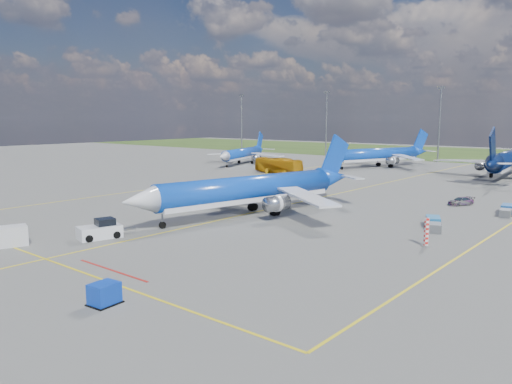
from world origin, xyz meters
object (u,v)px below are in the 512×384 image
Objects in this scene: service_car_b at (262,187)px; baggage_tug_c at (288,178)px; main_airliner at (249,215)px; pushback_tug at (101,230)px; bg_jet_nnw at (378,167)px; uld_container at (104,294)px; service_car_c at (461,201)px; baggage_tug_w at (434,224)px; warning_post at (426,232)px; apron_bus at (278,166)px; service_van at (2,237)px; service_car_a at (203,188)px; bg_jet_nw at (243,164)px; baggage_tug_e at (507,210)px; bg_jet_n at (506,177)px.

service_car_b is 16.67m from baggage_tug_c.
main_airliner reaches higher than pushback_tug.
bg_jet_nnw is 110.27m from uld_container.
main_airliner is 8.68× the size of service_car_b.
pushback_tug is at bearing 141.93° from uld_container.
service_car_c is 0.74× the size of baggage_tug_w.
bg_jet_nnw reaches higher than warning_post.
apron_bus is 2.72× the size of baggage_tug_c.
apron_bus reaches higher than baggage_tug_w.
apron_bus is at bearing 125.66° from pushback_tug.
uld_container is at bearing -110.34° from warning_post.
pushback_tug is 40.93m from service_car_b.
service_car_a is at bearing 125.65° from service_van.
pushback_tug is 36.00m from service_car_a.
bg_jet_nnw is at bearing 77.87° from baggage_tug_c.
uld_container reaches higher than service_car_c.
service_car_a is at bearing -75.02° from bg_jet_nw.
service_car_c is (6.14, 58.93, -0.17)m from uld_container.
apron_bus is (-53.87, 45.17, 0.38)m from warning_post.
baggage_tug_c is at bearing 158.61° from baggage_tug_e.
baggage_tug_w is at bearing -52.82° from service_car_c.
service_car_c is (33.07, 7.80, -0.02)m from service_car_b.
bg_jet_n reaches higher than service_car_a.
apron_bus reaches higher than baggage_tug_c.
apron_bus is (-24.59, 64.97, 1.00)m from pushback_tug.
service_car_b is (-9.17, 39.88, -0.24)m from pushback_tug.
main_airliner is at bearing -57.05° from bg_jet_nnw.
bg_jet_n reaches higher than baggage_tug_e.
service_van is (-33.77, -28.54, -0.46)m from warning_post.
uld_container is at bearing -126.71° from baggage_tug_w.
baggage_tug_e is at bearing 69.52° from pushback_tug.
service_car_c is at bearing 74.54° from baggage_tug_w.
bg_jet_nnw is 67.32m from baggage_tug_e.
uld_container is (13.66, -31.84, 0.78)m from main_airliner.
uld_container is 0.43× the size of service_car_b.
baggage_tug_e is (35.82, 52.82, -0.46)m from service_van.
bg_jet_n is 7.54× the size of baggage_tug_w.
bg_jet_nnw reaches higher than service_van.
baggage_tug_w is 16.05m from baggage_tug_e.
baggage_tug_e is (44.48, -50.52, 0.59)m from bg_jet_nnw.
service_car_a is (-16.64, 31.92, -0.14)m from pushback_tug.
service_car_b is (-28.84, -52.72, 0.64)m from bg_jet_n.
main_airliner is at bearing -46.71° from service_car_a.
service_car_b is (-26.93, 51.13, -0.15)m from uld_container.
service_van is at bearing -90.73° from baggage_tug_c.
bg_jet_nnw reaches higher than baggage_tug_w.
bg_jet_nw is 17.11× the size of uld_container.
baggage_tug_w is 1.00× the size of baggage_tug_e.
apron_bus reaches higher than baggage_tug_e.
warning_post is at bearing -40.62° from bg_jet_nnw.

